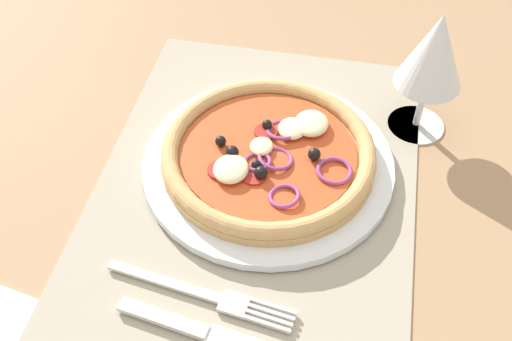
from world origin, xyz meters
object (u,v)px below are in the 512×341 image
object	(u,v)px
knife	(227,341)
wine_glass	(434,52)
plate	(268,164)
pizza	(269,153)
fork	(209,296)

from	to	relation	value
knife	wine_glass	bearing A→B (deg)	72.85
plate	knife	size ratio (longest dim) A/B	1.33
plate	knife	distance (cm)	20.59
pizza	wine_glass	world-z (taller)	wine_glass
pizza	knife	bearing A→B (deg)	0.84
fork	wine_glass	xyz separation A→B (cm)	(-26.67, 17.54, 9.73)
knife	pizza	bearing A→B (deg)	99.75
plate	wine_glass	world-z (taller)	wine_glass
knife	wine_glass	world-z (taller)	wine_glass
plate	knife	world-z (taller)	plate
fork	wine_glass	world-z (taller)	wine_glass
pizza	fork	size ratio (longest dim) A/B	1.25
fork	knife	bearing A→B (deg)	-48.61
pizza	knife	size ratio (longest dim) A/B	1.12
plate	pizza	world-z (taller)	pizza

